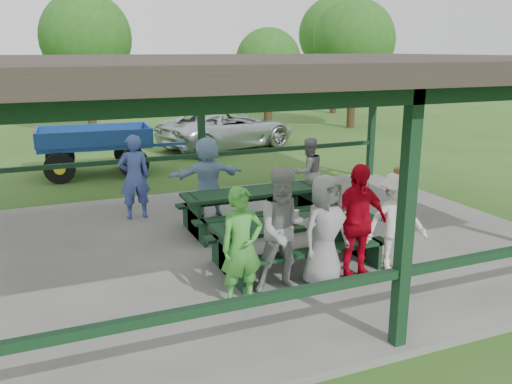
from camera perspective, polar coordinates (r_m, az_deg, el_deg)
name	(u,v)px	position (r m, az deg, el deg)	size (l,w,h in m)	color
ground	(266,246)	(9.85, 1.09, -5.74)	(90.00, 90.00, 0.00)	#2C571B
concrete_slab	(266,244)	(9.83, 1.09, -5.46)	(10.00, 8.00, 0.10)	slate
pavilion_structure	(267,67)	(9.23, 1.18, 13.01)	(10.60, 8.60, 3.24)	black
picnic_table_near	(295,237)	(8.63, 4.16, -4.75)	(2.64, 1.39, 0.75)	black
picnic_table_far	(253,204)	(10.40, -0.30, -1.26)	(2.72, 1.39, 0.75)	black
table_setting	(302,217)	(8.60, 4.90, -2.68)	(2.28, 0.45, 0.10)	white
contestant_green	(242,247)	(7.23, -1.51, -5.77)	(0.60, 0.39, 1.64)	green
contestant_grey_left	(285,231)	(7.60, 3.11, -4.07)	(0.88, 0.68, 1.80)	gray
contestant_grey_mid	(325,231)	(7.87, 7.28, -4.06)	(0.81, 0.53, 1.66)	gray
contestant_red	(357,223)	(8.13, 10.55, -3.18)	(1.04, 0.43, 1.77)	#B90518
contestant_white_fedora	(396,222)	(8.57, 14.56, -3.10)	(1.11, 0.77, 1.64)	silver
spectator_lblue	(208,177)	(11.01, -5.10, 1.54)	(1.56, 0.50, 1.68)	#86ADD0
spectator_blue	(134,177)	(11.18, -12.69, 1.56)	(0.63, 0.41, 1.73)	#3C519C
spectator_grey	(308,172)	(11.91, 5.53, 2.12)	(0.73, 0.57, 1.51)	gray
pickup_truck	(228,129)	(19.49, -2.96, 6.68)	(2.33, 5.06, 1.41)	silver
farm_trailer	(95,149)	(15.95, -16.54, 4.33)	(4.16, 2.00, 1.45)	navy
tree_left	(86,38)	(23.81, -17.47, 15.19)	(3.67, 3.67, 5.73)	#2F2012
tree_mid	(268,62)	(23.57, 1.30, 13.55)	(2.78, 2.78, 4.35)	#2F2012
tree_right	(354,41)	(24.89, 10.28, 15.37)	(3.59, 3.59, 5.61)	#2F2012
tree_far_right	(336,35)	(30.66, 8.38, 16.08)	(3.98, 3.98, 6.21)	#2F2012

